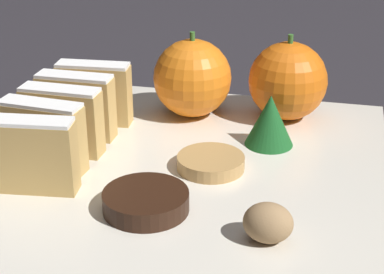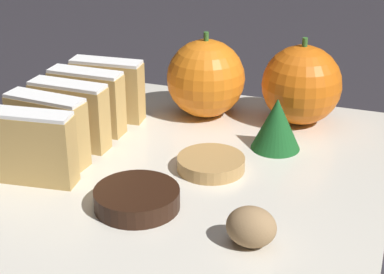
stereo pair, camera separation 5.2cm
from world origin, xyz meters
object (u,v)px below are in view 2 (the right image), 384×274
at_px(orange_near, 206,78).
at_px(orange_far, 302,85).
at_px(walnut, 251,227).
at_px(chocolate_cookie, 137,198).

distance_m(orange_near, orange_far, 0.09).
xyz_separation_m(orange_near, walnut, (0.10, -0.21, -0.02)).
bearing_deg(walnut, orange_far, 92.37).
distance_m(walnut, chocolate_cookie, 0.10).
bearing_deg(chocolate_cookie, walnut, -11.82).
relative_size(orange_far, walnut, 2.44).
bearing_deg(orange_near, chocolate_cookie, -87.42).
height_order(orange_far, walnut, orange_far).
xyz_separation_m(orange_near, chocolate_cookie, (0.01, -0.19, -0.03)).
bearing_deg(walnut, chocolate_cookie, 168.18).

